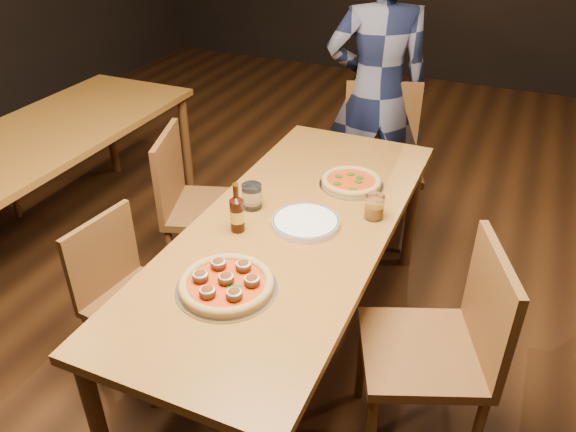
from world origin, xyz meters
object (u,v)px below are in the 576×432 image
at_px(chair_main_nw, 139,302).
at_px(plate_stack, 306,223).
at_px(pizza_meatball, 226,283).
at_px(water_glass, 252,196).
at_px(diner, 377,93).
at_px(pizza_margherita, 351,182).
at_px(chair_main_sw, 209,208).
at_px(table_main, 293,238).
at_px(chair_end, 381,165).
at_px(beer_bottle, 237,214).
at_px(table_left, 42,145).
at_px(chair_main_e, 422,350).
at_px(amber_glass, 374,207).

relative_size(chair_main_nw, plate_stack, 2.86).
bearing_deg(pizza_meatball, water_glass, 107.45).
distance_m(plate_stack, diner, 1.38).
xyz_separation_m(chair_main_nw, pizza_margherita, (0.70, 0.79, 0.36)).
bearing_deg(chair_main_sw, plate_stack, -135.80).
bearing_deg(table_main, diner, 91.56).
xyz_separation_m(chair_end, water_glass, (-0.30, -1.13, 0.31)).
bearing_deg(chair_main_nw, chair_end, -16.58).
height_order(chair_main_nw, chair_main_sw, chair_main_sw).
relative_size(pizza_meatball, beer_bottle, 1.70).
bearing_deg(water_glass, table_left, 170.74).
xyz_separation_m(table_left, beer_bottle, (1.51, -0.43, 0.15)).
bearing_deg(diner, chair_main_e, 87.92).
bearing_deg(chair_main_e, chair_end, 179.39).
bearing_deg(diner, table_main, 66.95).
relative_size(plate_stack, beer_bottle, 1.33).
xyz_separation_m(table_main, beer_bottle, (-0.19, -0.13, 0.15)).
xyz_separation_m(pizza_margherita, water_glass, (-0.34, -0.37, 0.04)).
bearing_deg(table_main, water_glass, 165.12).
bearing_deg(table_left, chair_main_e, -12.96).
bearing_deg(table_main, chair_main_nw, -147.84).
distance_m(amber_glass, diner, 1.25).
bearing_deg(chair_main_e, diner, -179.43).
relative_size(chair_end, water_glass, 8.82).
distance_m(chair_main_sw, beer_bottle, 0.78).
height_order(chair_end, diner, diner).
relative_size(chair_main_e, plate_stack, 3.40).
height_order(table_main, beer_bottle, beer_bottle).
distance_m(table_left, chair_main_nw, 1.33).
bearing_deg(pizza_meatball, chair_main_nw, 166.94).
relative_size(table_main, table_left, 1.00).
height_order(amber_glass, diner, diner).
distance_m(table_main, water_glass, 0.26).
relative_size(table_left, pizza_margherita, 6.53).
bearing_deg(plate_stack, table_main, -164.79).
height_order(pizza_meatball, beer_bottle, beer_bottle).
bearing_deg(pizza_meatball, pizza_margherita, 79.50).
bearing_deg(chair_main_nw, water_glass, -33.87).
bearing_deg(chair_main_sw, diner, -49.95).
bearing_deg(plate_stack, chair_main_sw, 152.75).
height_order(table_left, plate_stack, plate_stack).
xyz_separation_m(chair_main_nw, chair_main_e, (1.22, 0.13, 0.08)).
bearing_deg(chair_end, water_glass, -124.26).
relative_size(pizza_margherita, plate_stack, 1.07).
bearing_deg(chair_main_e, table_main, -132.44).
bearing_deg(plate_stack, chair_main_e, -23.37).
bearing_deg(plate_stack, beer_bottle, -148.89).
distance_m(chair_main_e, chair_end, 1.53).
bearing_deg(table_main, plate_stack, 15.21).
bearing_deg(chair_main_nw, chair_main_e, -77.49).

